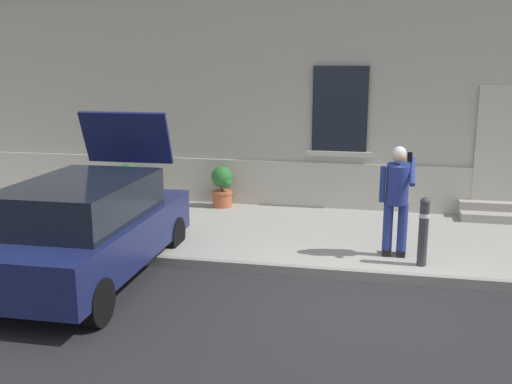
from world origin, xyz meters
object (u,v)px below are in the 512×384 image
person_on_phone (397,194)px  planter_charcoal (129,182)px  hatchback_car_navy (88,227)px  planter_terracotta (222,186)px  bollard_near_person (424,229)px

person_on_phone → planter_charcoal: (-5.49, 2.47, -0.54)m
hatchback_car_navy → person_on_phone: size_ratio=2.34×
hatchback_car_navy → planter_terracotta: (0.92, 4.04, -0.19)m
hatchback_car_navy → bollard_near_person: size_ratio=3.91×
bollard_near_person → person_on_phone: person_on_phone is taller
bollard_near_person → person_on_phone: size_ratio=0.60×
planter_charcoal → planter_terracotta: size_ratio=1.00×
planter_charcoal → person_on_phone: bearing=-24.2°
bollard_near_person → person_on_phone: 0.67m
person_on_phone → planter_charcoal: bearing=149.7°
hatchback_car_navy → planter_charcoal: hatchback_car_navy is taller
bollard_near_person → planter_terracotta: 4.79m
hatchback_car_navy → planter_charcoal: (-1.13, 3.95, -0.19)m
bollard_near_person → planter_terracotta: size_ratio=1.22×
hatchback_car_navy → bollard_near_person: 4.89m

